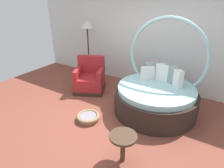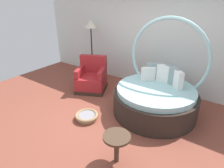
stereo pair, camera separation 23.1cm
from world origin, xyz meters
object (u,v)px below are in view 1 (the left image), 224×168
red_armchair (90,79)px  floor_lamp (87,29)px  pet_basket (88,117)px  side_table (123,140)px  round_daybed (157,94)px

red_armchair → floor_lamp: size_ratio=0.58×
pet_basket → side_table: 1.38m
red_armchair → pet_basket: size_ratio=2.09×
round_daybed → side_table: 1.77m
round_daybed → floor_lamp: size_ratio=1.16×
round_daybed → pet_basket: (-1.10, -1.17, -0.35)m
side_table → red_armchair: bearing=138.8°
red_armchair → side_table: size_ratio=2.05×
side_table → floor_lamp: 4.00m
round_daybed → pet_basket: 1.64m
floor_lamp → red_armchair: bearing=-50.8°
red_armchair → pet_basket: bearing=-54.1°
round_daybed → side_table: round_daybed is taller
pet_basket → side_table: side_table is taller
pet_basket → red_armchair: bearing=125.9°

